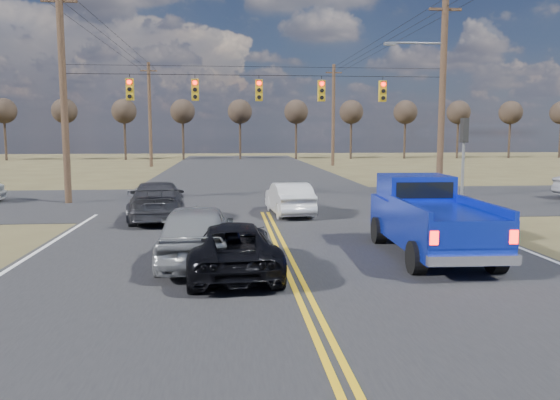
{
  "coord_description": "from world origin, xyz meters",
  "views": [
    {
      "loc": [
        -1.48,
        -8.28,
        3.3
      ],
      "look_at": [
        -0.11,
        6.25,
        1.5
      ],
      "focal_mm": 35.0,
      "sensor_mm": 36.0,
      "label": 1
    }
  ],
  "objects": [
    {
      "name": "dgrey_car_queue",
      "position": [
        -4.2,
        12.65,
        0.73
      ],
      "size": [
        2.52,
        5.22,
        1.47
      ],
      "primitive_type": "imported",
      "rotation": [
        0.0,
        0.0,
        3.24
      ],
      "color": "#333338",
      "rests_on": "ground"
    },
    {
      "name": "road_cross",
      "position": [
        0.0,
        18.0,
        0.0
      ],
      "size": [
        120.0,
        12.0,
        0.02
      ],
      "primitive_type": "cube",
      "color": "#28282B",
      "rests_on": "ground"
    },
    {
      "name": "silver_suv",
      "position": [
        -2.31,
        5.43,
        0.78
      ],
      "size": [
        1.86,
        4.6,
        1.57
      ],
      "primitive_type": "imported",
      "rotation": [
        0.0,
        0.0,
        3.14
      ],
      "color": "gray",
      "rests_on": "ground"
    },
    {
      "name": "road_main",
      "position": [
        0.0,
        10.0,
        0.0
      ],
      "size": [
        14.0,
        120.0,
        0.02
      ],
      "primitive_type": "cube",
      "color": "#28282B",
      "rests_on": "ground"
    },
    {
      "name": "black_suv",
      "position": [
        -1.45,
        4.36,
        0.62
      ],
      "size": [
        2.33,
        4.56,
        1.23
      ],
      "primitive_type": "imported",
      "rotation": [
        0.0,
        0.0,
        3.21
      ],
      "color": "black",
      "rests_on": "ground"
    },
    {
      "name": "white_car_queue",
      "position": [
        0.95,
        13.49,
        0.66
      ],
      "size": [
        1.72,
        4.11,
        1.32
      ],
      "primitive_type": "imported",
      "rotation": [
        0.0,
        0.0,
        3.22
      ],
      "color": "silver",
      "rests_on": "ground"
    },
    {
      "name": "ground",
      "position": [
        0.0,
        0.0,
        0.0
      ],
      "size": [
        160.0,
        160.0,
        0.0
      ],
      "primitive_type": "plane",
      "color": "brown",
      "rests_on": "ground"
    },
    {
      "name": "treeline",
      "position": [
        0.0,
        26.96,
        5.7
      ],
      "size": [
        87.0,
        117.8,
        7.4
      ],
      "color": "#33261C",
      "rests_on": "ground"
    },
    {
      "name": "utility_poles",
      "position": [
        0.0,
        17.0,
        5.23
      ],
      "size": [
        19.6,
        58.32,
        10.0
      ],
      "color": "#473323",
      "rests_on": "ground"
    },
    {
      "name": "pickup_truck",
      "position": [
        3.88,
        5.79,
        1.01
      ],
      "size": [
        2.37,
        5.62,
        2.09
      ],
      "rotation": [
        0.0,
        0.0,
        -0.03
      ],
      "color": "black",
      "rests_on": "ground"
    },
    {
      "name": "signal_gantry",
      "position": [
        0.5,
        17.79,
        5.06
      ],
      "size": [
        19.6,
        4.83,
        10.0
      ],
      "color": "#473323",
      "rests_on": "ground"
    }
  ]
}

